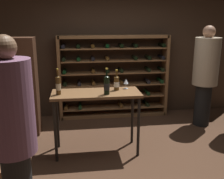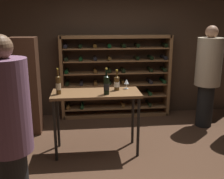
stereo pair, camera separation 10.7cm
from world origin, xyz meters
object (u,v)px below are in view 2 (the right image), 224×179
at_px(wine_bottle_green_slim, 117,83).
at_px(wine_glass_stemmed_center, 126,82).
at_px(wine_bottle_black_capsule, 106,85).
at_px(wine_bottle_gold_foil, 58,85).
at_px(wine_rack, 115,76).
at_px(person_bystander_dark_jacket, 208,73).
at_px(person_host_in_suit, 9,127).
at_px(tasting_table, 96,100).
at_px(display_cabinet, 27,87).

bearing_deg(wine_bottle_green_slim, wine_glass_stemmed_center, 23.10).
bearing_deg(wine_bottle_black_capsule, wine_bottle_gold_foil, 172.99).
bearing_deg(wine_rack, person_bystander_dark_jacket, -23.91).
height_order(person_host_in_suit, wine_glass_stemmed_center, person_host_in_suit).
relative_size(tasting_table, wine_bottle_gold_foil, 3.45).
bearing_deg(wine_glass_stemmed_center, wine_bottle_green_slim, -156.90).
bearing_deg(display_cabinet, wine_glass_stemmed_center, -23.20).
xyz_separation_m(display_cabinet, wine_bottle_black_capsule, (1.34, -1.00, 0.25)).
bearing_deg(person_bystander_dark_jacket, wine_bottle_green_slim, -86.72).
bearing_deg(person_host_in_suit, wine_bottle_green_slim, 40.78).
bearing_deg(tasting_table, wine_bottle_green_slim, 14.43).
distance_m(person_host_in_suit, person_bystander_dark_jacket, 3.76).
bearing_deg(wine_glass_stemmed_center, display_cabinet, 156.80).
xyz_separation_m(person_bystander_dark_jacket, wine_bottle_black_capsule, (-1.98, -0.96, 0.06)).
xyz_separation_m(person_bystander_dark_jacket, wine_glass_stemmed_center, (-1.65, -0.67, 0.02)).
distance_m(wine_rack, wine_bottle_black_capsule, 1.74).
height_order(person_bystander_dark_jacket, wine_bottle_gold_foil, person_bystander_dark_jacket).
bearing_deg(wine_bottle_black_capsule, person_bystander_dark_jacket, 25.79).
bearing_deg(person_host_in_suit, display_cabinet, 87.06).
distance_m(display_cabinet, wine_bottle_green_slim, 1.72).
bearing_deg(person_bystander_dark_jacket, wine_glass_stemmed_center, -86.79).
bearing_deg(wine_bottle_green_slim, person_host_in_suit, -128.50).
xyz_separation_m(person_host_in_suit, wine_glass_stemmed_center, (1.36, 1.58, 0.03)).
bearing_deg(tasting_table, display_cabinet, 143.96).
xyz_separation_m(person_bystander_dark_jacket, display_cabinet, (-3.32, 0.04, -0.19)).
distance_m(wine_bottle_black_capsule, wine_bottle_green_slim, 0.28).
xyz_separation_m(wine_rack, wine_bottle_gold_foil, (-1.01, -1.61, 0.24)).
bearing_deg(wine_bottle_black_capsule, wine_rack, 79.23).
bearing_deg(tasting_table, person_bystander_dark_jacket, 21.20).
height_order(tasting_table, person_host_in_suit, person_host_in_suit).
height_order(person_host_in_suit, wine_bottle_gold_foil, person_host_in_suit).
distance_m(tasting_table, display_cabinet, 1.48).
bearing_deg(wine_bottle_green_slim, display_cabinet, 152.58).
distance_m(person_host_in_suit, wine_bottle_green_slim, 1.93).
xyz_separation_m(display_cabinet, wine_bottle_green_slim, (1.51, -0.79, 0.22)).
distance_m(person_bystander_dark_jacket, wine_bottle_gold_foil, 2.81).
distance_m(display_cabinet, wine_bottle_gold_foil, 1.15).
xyz_separation_m(person_host_in_suit, wine_bottle_gold_foil, (0.34, 1.38, 0.06)).
bearing_deg(wine_bottle_green_slim, wine_bottle_black_capsule, -129.26).
distance_m(wine_rack, wine_bottle_gold_foil, 1.92).
height_order(person_bystander_dark_jacket, display_cabinet, person_bystander_dark_jacket).
xyz_separation_m(display_cabinet, wine_glass_stemmed_center, (1.67, -0.72, 0.21)).
relative_size(person_bystander_dark_jacket, wine_bottle_green_slim, 5.99).
bearing_deg(wine_bottle_green_slim, tasting_table, -165.57).
xyz_separation_m(wine_bottle_green_slim, wine_glass_stemmed_center, (0.16, 0.07, -0.01)).
height_order(wine_bottle_gold_foil, wine_glass_stemmed_center, wine_bottle_gold_foil).
relative_size(person_bystander_dark_jacket, wine_bottle_gold_foil, 5.02).
distance_m(wine_rack, tasting_table, 1.63).
xyz_separation_m(wine_bottle_black_capsule, wine_bottle_green_slim, (0.18, 0.21, -0.03)).
bearing_deg(person_host_in_suit, wine_rack, 55.01).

